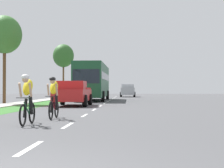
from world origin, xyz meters
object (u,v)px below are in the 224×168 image
at_px(bus_dark_green, 93,80).
at_px(cyclist_trailing, 54,97).
at_px(suv_silver, 128,90).
at_px(cyclist_lead, 27,99).
at_px(street_tree_far, 63,56).
at_px(pickup_red, 73,93).
at_px(street_tree_near, 4,35).

bearing_deg(bus_dark_green, cyclist_trailing, -88.22).
bearing_deg(cyclist_trailing, suv_silver, 86.02).
distance_m(cyclist_lead, suv_silver, 41.03).
bearing_deg(cyclist_trailing, street_tree_far, 99.66).
distance_m(bus_dark_green, street_tree_far, 17.04).
relative_size(cyclist_lead, pickup_red, 0.34).
bearing_deg(street_tree_near, cyclist_lead, -68.62).
bearing_deg(suv_silver, cyclist_lead, -94.22).
xyz_separation_m(pickup_red, bus_dark_green, (0.19, 11.67, 1.15)).
height_order(cyclist_lead, suv_silver, suv_silver).
relative_size(pickup_red, bus_dark_green, 0.44).
height_order(pickup_red, bus_dark_green, bus_dark_green).
relative_size(pickup_red, suv_silver, 1.09).
height_order(cyclist_trailing, pickup_red, pickup_red).
height_order(cyclist_lead, street_tree_near, street_tree_near).
bearing_deg(bus_dark_green, suv_silver, 78.40).
bearing_deg(street_tree_far, street_tree_near, -90.27).
bearing_deg(cyclist_lead, suv_silver, 85.78).
height_order(cyclist_trailing, bus_dark_green, bus_dark_green).
bearing_deg(street_tree_far, cyclist_trailing, -80.34).
distance_m(bus_dark_green, street_tree_near, 10.95).
distance_m(cyclist_lead, street_tree_far, 40.85).
xyz_separation_m(pickup_red, street_tree_far, (-5.54, 27.25, 4.98)).
bearing_deg(bus_dark_green, street_tree_near, -123.95).
bearing_deg(street_tree_near, bus_dark_green, 56.05).
xyz_separation_m(bus_dark_green, street_tree_near, (-5.85, -8.68, 3.22)).
relative_size(suv_silver, street_tree_far, 0.63).
xyz_separation_m(cyclist_trailing, bus_dark_green, (-0.69, 22.10, 1.17)).
distance_m(pickup_red, street_tree_near, 7.74).
distance_m(street_tree_near, street_tree_far, 24.27).
xyz_separation_m(cyclist_lead, cyclist_trailing, (0.34, 2.41, 0.00)).
height_order(pickup_red, suv_silver, suv_silver).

